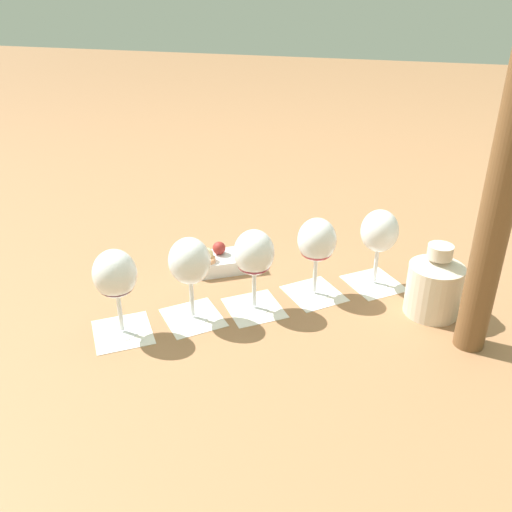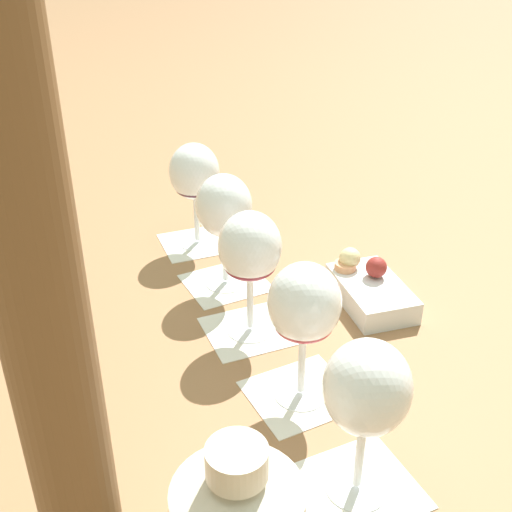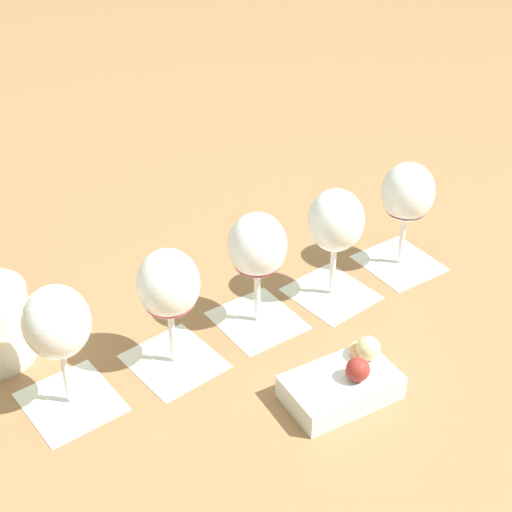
% 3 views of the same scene
% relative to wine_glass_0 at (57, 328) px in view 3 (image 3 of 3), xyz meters
% --- Properties ---
extents(ground_plane, '(8.00, 8.00, 0.00)m').
position_rel_wine_glass_0_xyz_m(ground_plane, '(0.17, -0.23, -0.12)').
color(ground_plane, '#936642').
extents(tasting_card_0, '(0.16, 0.16, 0.00)m').
position_rel_wine_glass_0_xyz_m(tasting_card_0, '(0.00, 0.00, -0.12)').
color(tasting_card_0, silver).
rests_on(tasting_card_0, ground_plane).
extents(tasting_card_1, '(0.16, 0.16, 0.00)m').
position_rel_wine_glass_0_xyz_m(tasting_card_1, '(0.08, -0.12, -0.12)').
color(tasting_card_1, silver).
rests_on(tasting_card_1, ground_plane).
extents(tasting_card_2, '(0.16, 0.16, 0.00)m').
position_rel_wine_glass_0_xyz_m(tasting_card_2, '(0.18, -0.23, -0.12)').
color(tasting_card_2, silver).
rests_on(tasting_card_2, ground_plane).
extents(tasting_card_3, '(0.16, 0.16, 0.00)m').
position_rel_wine_glass_0_xyz_m(tasting_card_3, '(0.25, -0.33, -0.12)').
color(tasting_card_3, silver).
rests_on(tasting_card_3, ground_plane).
extents(tasting_card_4, '(0.16, 0.16, 0.00)m').
position_rel_wine_glass_0_xyz_m(tasting_card_4, '(0.33, -0.45, -0.12)').
color(tasting_card_4, silver).
rests_on(tasting_card_4, ground_plane).
extents(wine_glass_0, '(0.08, 0.08, 0.17)m').
position_rel_wine_glass_0_xyz_m(wine_glass_0, '(0.00, 0.00, 0.00)').
color(wine_glass_0, white).
rests_on(wine_glass_0, tasting_card_0).
extents(wine_glass_1, '(0.08, 0.08, 0.17)m').
position_rel_wine_glass_0_xyz_m(wine_glass_1, '(0.08, -0.12, 0.00)').
color(wine_glass_1, white).
rests_on(wine_glass_1, tasting_card_1).
extents(wine_glass_2, '(0.08, 0.08, 0.17)m').
position_rel_wine_glass_0_xyz_m(wine_glass_2, '(0.18, -0.23, 0.00)').
color(wine_glass_2, white).
rests_on(wine_glass_2, tasting_card_2).
extents(wine_glass_3, '(0.08, 0.08, 0.17)m').
position_rel_wine_glass_0_xyz_m(wine_glass_3, '(0.25, -0.33, 0.00)').
color(wine_glass_3, white).
rests_on(wine_glass_3, tasting_card_3).
extents(wine_glass_4, '(0.08, 0.08, 0.17)m').
position_rel_wine_glass_0_xyz_m(wine_glass_4, '(0.33, -0.45, -0.00)').
color(wine_glass_4, white).
rests_on(wine_glass_4, tasting_card_4).
extents(snack_dish, '(0.15, 0.17, 0.07)m').
position_rel_wine_glass_0_xyz_m(snack_dish, '(0.03, -0.34, -0.10)').
color(snack_dish, silver).
rests_on(snack_dish, ground_plane).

